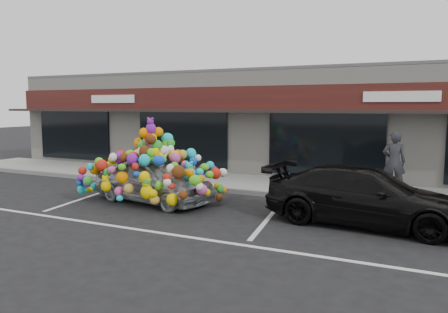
% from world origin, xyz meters
% --- Properties ---
extents(ground, '(90.00, 90.00, 0.00)m').
position_xyz_m(ground, '(0.00, 0.00, 0.00)').
color(ground, black).
rests_on(ground, ground).
extents(shop_building, '(24.00, 7.20, 4.31)m').
position_xyz_m(shop_building, '(0.00, 8.44, 2.16)').
color(shop_building, beige).
rests_on(shop_building, ground).
extents(sidewalk, '(26.00, 3.00, 0.15)m').
position_xyz_m(sidewalk, '(0.00, 4.00, 0.07)').
color(sidewalk, gray).
rests_on(sidewalk, ground).
extents(kerb, '(26.00, 0.18, 0.16)m').
position_xyz_m(kerb, '(0.00, 2.50, 0.07)').
color(kerb, slate).
rests_on(kerb, ground).
extents(parking_stripe_left, '(0.73, 4.37, 0.01)m').
position_xyz_m(parking_stripe_left, '(-3.20, 0.20, 0.00)').
color(parking_stripe_left, silver).
rests_on(parking_stripe_left, ground).
extents(parking_stripe_mid, '(0.73, 4.37, 0.01)m').
position_xyz_m(parking_stripe_mid, '(2.80, 0.20, 0.00)').
color(parking_stripe_mid, silver).
rests_on(parking_stripe_mid, ground).
extents(lane_line, '(14.00, 0.12, 0.01)m').
position_xyz_m(lane_line, '(2.00, -2.30, 0.00)').
color(lane_line, silver).
rests_on(lane_line, ground).
extents(toy_car, '(2.84, 4.42, 2.42)m').
position_xyz_m(toy_car, '(-0.89, 0.27, 0.82)').
color(toy_car, '#9DA3A7').
rests_on(toy_car, ground).
extents(black_sedan, '(2.37, 4.95, 1.39)m').
position_xyz_m(black_sedan, '(5.12, 0.40, 0.70)').
color(black_sedan, black).
rests_on(black_sedan, ground).
extents(pedestrian_a, '(0.75, 0.54, 1.91)m').
position_xyz_m(pedestrian_a, '(5.45, 4.22, 1.10)').
color(pedestrian_a, black).
rests_on(pedestrian_a, sidewalk).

